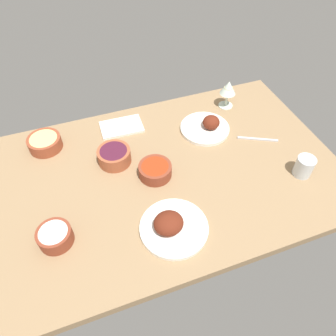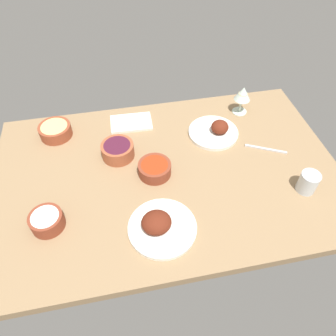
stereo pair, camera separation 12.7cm
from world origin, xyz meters
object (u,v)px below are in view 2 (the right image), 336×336
Objects in this scene: fork_loose at (266,149)px; plate_near_viewer at (215,131)px; water_tumbler at (308,182)px; bowl_cream at (47,221)px; folded_napkin at (131,123)px; bowl_onions at (118,150)px; bowl_sauce at (155,169)px; wine_glass at (243,95)px; bowl_potatoes at (55,130)px; plate_center_main at (160,226)px.

plate_near_viewer is at bearing 170.13° from fork_loose.
bowl_cream is at bearing -1.64° from water_tumbler.
folded_napkin is at bearing 179.35° from fork_loose.
fork_loose is (6.22, -23.29, -3.83)cm from water_tumbler.
bowl_cream is at bearing 47.13° from bowl_onions.
bowl_sauce reaches higher than fork_loose.
wine_glass is at bearing -80.34° from water_tumbler.
bowl_onions is 76.16cm from water_tumbler.
bowl_sauce is 58.85cm from water_tumbler.
wine_glass reaches higher than folded_napkin.
water_tumbler is at bearing 152.10° from bowl_potatoes.
bowl_onions reaches higher than bowl_cream.
bowl_cream is 0.89× the size of bowl_sauce.
bowl_onions is (10.90, -38.64, 1.02)cm from plate_center_main.
plate_center_main is 1.27× the size of folded_napkin.
folded_napkin is (61.22, -51.81, -3.63)cm from water_tumbler.
wine_glass reaches higher than bowl_cream.
wine_glass reaches higher than water_tumbler.
plate_near_viewer is 1.59× the size of bowl_potatoes.
plate_near_viewer is 79.29cm from bowl_cream.
bowl_potatoes is (37.08, -56.87, 0.60)cm from plate_center_main.
bowl_onions is at bearing -43.58° from bowl_sauce.
folded_napkin is at bearing -40.24° from water_tumbler.
folded_napkin is 1.06× the size of fork_loose.
water_tumbler is at bearing 155.01° from bowl_onions.
water_tumbler reaches higher than bowl_potatoes.
plate_center_main is 1.71× the size of bowl_potatoes.
bowl_cream is at bearing 25.73° from plate_near_viewer.
bowl_sauce is 1.56× the size of water_tumbler.
bowl_potatoes is at bearing -34.86° from bowl_onions.
water_tumbler is at bearing -173.65° from plate_center_main.
folded_napkin is 61.95cm from fork_loose.
bowl_cream reaches higher than bowl_potatoes.
wine_glass is (-47.01, -30.88, 7.07)cm from bowl_sauce.
plate_near_viewer reaches higher than folded_napkin.
fork_loose is at bearing 171.94° from bowl_onions.
plate_center_main reaches higher than bowl_onions.
plate_center_main is at bearing 84.33° from bowl_sauce.
folded_napkin is (-35.11, -49.05, -2.51)cm from bowl_cream.
wine_glass is 28.68cm from fork_loose.
bowl_onions is at bearing 68.32° from folded_napkin.
wine_glass is (-60.48, -18.06, 6.55)cm from bowl_onions.
bowl_sauce is 56.69cm from wine_glass.
plate_center_main is at bearing 6.35° from water_tumbler.
water_tumbler is 0.45× the size of folded_napkin.
plate_center_main reaches higher than bowl_sauce.
water_tumbler is (-95.20, 50.41, 1.28)cm from bowl_potatoes.
plate_center_main is 1.35× the size of fork_loose.
fork_loose is (-51.90, -29.76, -1.96)cm from plate_center_main.
wine_glass reaches higher than fork_loose.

